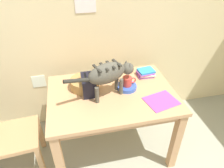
{
  "coord_description": "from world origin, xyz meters",
  "views": [
    {
      "loc": [
        -0.19,
        0.12,
        1.89
      ],
      "look_at": [
        0.13,
        1.59,
        0.84
      ],
      "focal_mm": 33.07,
      "sensor_mm": 36.0,
      "label": 1
    }
  ],
  "objects_px": {
    "saucer_bowl": "(127,87)",
    "wooden_chair_near": "(9,135)",
    "wicker_basket": "(85,83)",
    "magazine": "(161,101)",
    "toaster": "(89,85)",
    "dining_table": "(112,101)",
    "coffee_mug": "(127,81)",
    "book_stack": "(146,73)",
    "cat": "(109,74)"
  },
  "relations": [
    {
      "from": "book_stack",
      "to": "wicker_basket",
      "type": "relative_size",
      "value": 0.68
    },
    {
      "from": "saucer_bowl",
      "to": "coffee_mug",
      "type": "distance_m",
      "value": 0.06
    },
    {
      "from": "cat",
      "to": "wooden_chair_near",
      "type": "relative_size",
      "value": 0.67
    },
    {
      "from": "magazine",
      "to": "wooden_chair_near",
      "type": "xyz_separation_m",
      "value": [
        -1.35,
        0.16,
        -0.29
      ]
    },
    {
      "from": "dining_table",
      "to": "toaster",
      "type": "relative_size",
      "value": 5.8
    },
    {
      "from": "magazine",
      "to": "toaster",
      "type": "distance_m",
      "value": 0.66
    },
    {
      "from": "toaster",
      "to": "wooden_chair_near",
      "type": "height_order",
      "value": "wooden_chair_near"
    },
    {
      "from": "cat",
      "to": "book_stack",
      "type": "xyz_separation_m",
      "value": [
        0.43,
        0.23,
        -0.19
      ]
    },
    {
      "from": "coffee_mug",
      "to": "wicker_basket",
      "type": "distance_m",
      "value": 0.4
    },
    {
      "from": "saucer_bowl",
      "to": "wicker_basket",
      "type": "height_order",
      "value": "wicker_basket"
    },
    {
      "from": "magazine",
      "to": "toaster",
      "type": "xyz_separation_m",
      "value": [
        -0.6,
        0.26,
        0.08
      ]
    },
    {
      "from": "saucer_bowl",
      "to": "toaster",
      "type": "relative_size",
      "value": 0.92
    },
    {
      "from": "dining_table",
      "to": "wicker_basket",
      "type": "xyz_separation_m",
      "value": [
        -0.23,
        0.14,
        0.14
      ]
    },
    {
      "from": "magazine",
      "to": "cat",
      "type": "bearing_deg",
      "value": 142.41
    },
    {
      "from": "saucer_bowl",
      "to": "wooden_chair_near",
      "type": "relative_size",
      "value": 0.2
    },
    {
      "from": "coffee_mug",
      "to": "toaster",
      "type": "distance_m",
      "value": 0.36
    },
    {
      "from": "wicker_basket",
      "to": "toaster",
      "type": "distance_m",
      "value": 0.1
    },
    {
      "from": "coffee_mug",
      "to": "toaster",
      "type": "height_order",
      "value": "toaster"
    },
    {
      "from": "magazine",
      "to": "book_stack",
      "type": "bearing_deg",
      "value": 74.99
    },
    {
      "from": "book_stack",
      "to": "toaster",
      "type": "relative_size",
      "value": 0.93
    },
    {
      "from": "cat",
      "to": "wooden_chair_near",
      "type": "distance_m",
      "value": 1.07
    },
    {
      "from": "saucer_bowl",
      "to": "toaster",
      "type": "height_order",
      "value": "toaster"
    },
    {
      "from": "toaster",
      "to": "coffee_mug",
      "type": "bearing_deg",
      "value": -1.97
    },
    {
      "from": "magazine",
      "to": "book_stack",
      "type": "relative_size",
      "value": 1.42
    },
    {
      "from": "saucer_bowl",
      "to": "toaster",
      "type": "distance_m",
      "value": 0.36
    },
    {
      "from": "coffee_mug",
      "to": "book_stack",
      "type": "relative_size",
      "value": 0.7
    },
    {
      "from": "magazine",
      "to": "toaster",
      "type": "height_order",
      "value": "toaster"
    },
    {
      "from": "wicker_basket",
      "to": "toaster",
      "type": "bearing_deg",
      "value": -72.62
    },
    {
      "from": "book_stack",
      "to": "magazine",
      "type": "bearing_deg",
      "value": -91.51
    },
    {
      "from": "cat",
      "to": "toaster",
      "type": "bearing_deg",
      "value": -130.05
    },
    {
      "from": "dining_table",
      "to": "wicker_basket",
      "type": "height_order",
      "value": "wicker_basket"
    },
    {
      "from": "saucer_bowl",
      "to": "wicker_basket",
      "type": "distance_m",
      "value": 0.4
    },
    {
      "from": "coffee_mug",
      "to": "wooden_chair_near",
      "type": "xyz_separation_m",
      "value": [
        -1.12,
        -0.08,
        -0.37
      ]
    },
    {
      "from": "magazine",
      "to": "wicker_basket",
      "type": "relative_size",
      "value": 0.97
    },
    {
      "from": "book_stack",
      "to": "wicker_basket",
      "type": "distance_m",
      "value": 0.64
    },
    {
      "from": "saucer_bowl",
      "to": "magazine",
      "type": "relative_size",
      "value": 0.69
    },
    {
      "from": "toaster",
      "to": "wooden_chair_near",
      "type": "distance_m",
      "value": 0.85
    },
    {
      "from": "wicker_basket",
      "to": "saucer_bowl",
      "type": "bearing_deg",
      "value": -14.64
    },
    {
      "from": "saucer_bowl",
      "to": "wooden_chair_near",
      "type": "distance_m",
      "value": 1.16
    },
    {
      "from": "cat",
      "to": "wicker_basket",
      "type": "bearing_deg",
      "value": -146.08
    },
    {
      "from": "saucer_bowl",
      "to": "coffee_mug",
      "type": "height_order",
      "value": "coffee_mug"
    },
    {
      "from": "wooden_chair_near",
      "to": "magazine",
      "type": "bearing_deg",
      "value": 78.58
    },
    {
      "from": "coffee_mug",
      "to": "wicker_basket",
      "type": "height_order",
      "value": "coffee_mug"
    },
    {
      "from": "coffee_mug",
      "to": "toaster",
      "type": "bearing_deg",
      "value": 178.03
    },
    {
      "from": "cat",
      "to": "saucer_bowl",
      "type": "xyz_separation_m",
      "value": [
        0.18,
        0.06,
        -0.21
      ]
    },
    {
      "from": "book_stack",
      "to": "saucer_bowl",
      "type": "bearing_deg",
      "value": -145.32
    },
    {
      "from": "cat",
      "to": "magazine",
      "type": "bearing_deg",
      "value": 48.02
    },
    {
      "from": "cat",
      "to": "saucer_bowl",
      "type": "height_order",
      "value": "cat"
    },
    {
      "from": "cat",
      "to": "saucer_bowl",
      "type": "relative_size",
      "value": 3.39
    },
    {
      "from": "saucer_bowl",
      "to": "coffee_mug",
      "type": "relative_size",
      "value": 1.41
    }
  ]
}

